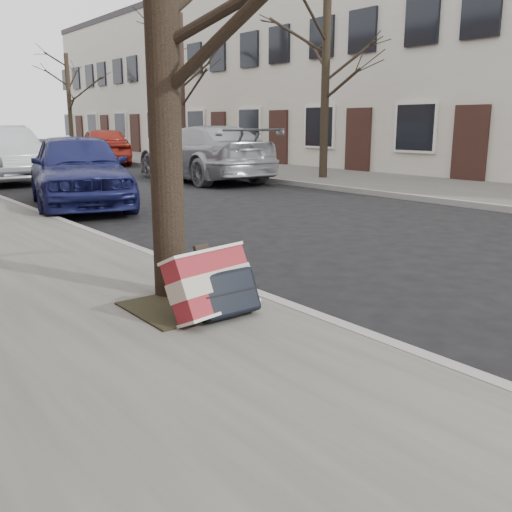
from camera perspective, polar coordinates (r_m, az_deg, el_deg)
ground at (r=5.37m, az=18.60°, el=-5.15°), size 120.00×120.00×0.00m
far_sidewalk at (r=21.56m, az=-3.53°, el=8.96°), size 4.00×70.00×0.12m
house_far at (r=25.71m, az=5.39°, el=17.50°), size 6.70×40.00×7.20m
dirt_patch at (r=4.83m, az=-7.28°, el=-4.99°), size 0.85×0.85×0.02m
street_tree at (r=5.07m, az=-9.53°, el=23.87°), size 0.28×0.28×4.92m
suitcase_red at (r=4.49m, az=-4.50°, el=-2.75°), size 0.77×0.51×0.55m
suitcase_navy at (r=4.50m, az=-2.91°, el=-3.73°), size 0.51×0.30×0.40m
car_near_front at (r=11.88m, az=-17.35°, el=8.27°), size 2.78×4.61×1.47m
car_far_front at (r=16.67m, az=-5.27°, el=10.18°), size 2.57×5.50×1.55m
car_far_back at (r=23.80m, az=-15.06°, el=10.59°), size 2.85×4.68×1.49m
tree_far_a at (r=16.46m, az=6.93°, el=16.13°), size 0.23×0.23×4.77m
tree_far_b at (r=22.63m, az=-7.44°, el=16.15°), size 0.24×0.24×5.46m
tree_far_c at (r=33.40m, az=-18.17°, el=14.33°), size 0.23×0.23×5.12m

